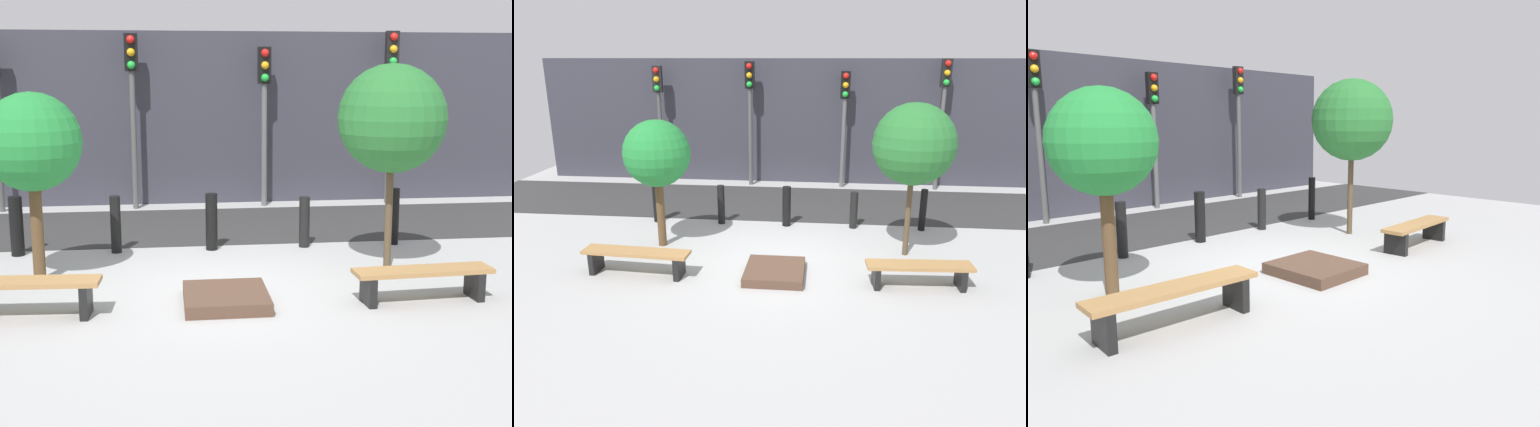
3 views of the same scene
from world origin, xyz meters
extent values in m
plane|color=#A2A2A2|center=(0.00, 0.00, 0.00)|extent=(18.00, 18.00, 0.00)
cube|color=#303030|center=(0.00, 4.32, 0.01)|extent=(18.00, 3.32, 0.01)
cube|color=#33333D|center=(0.00, 7.01, 1.90)|extent=(16.20, 0.50, 3.81)
cube|color=black|center=(-3.35, -0.62, 0.21)|extent=(0.12, 0.43, 0.41)
cube|color=black|center=(-1.73, -0.71, 0.21)|extent=(0.12, 0.43, 0.41)
cube|color=#9E7242|center=(-2.54, -0.66, 0.44)|extent=(2.01, 0.53, 0.06)
cube|color=black|center=(1.81, -0.71, 0.19)|extent=(0.12, 0.42, 0.38)
cube|color=black|center=(3.27, -0.62, 0.19)|extent=(0.12, 0.42, 0.38)
cube|color=#9E7242|center=(2.54, -0.66, 0.41)|extent=(1.84, 0.52, 0.06)
cube|color=#4E3729|center=(0.00, -0.46, 0.08)|extent=(1.08, 1.17, 0.16)
cylinder|color=#523A23|center=(-2.54, 0.84, 0.81)|extent=(0.17, 0.17, 1.61)
sphere|color=#227E35|center=(-2.54, 0.84, 1.99)|extent=(1.36, 1.36, 1.36)
cylinder|color=#4C3D29|center=(2.54, 0.84, 0.92)|extent=(0.11, 0.11, 1.83)
sphere|color=#276C2E|center=(2.54, 0.84, 2.27)|extent=(1.58, 1.58, 1.58)
cylinder|color=black|center=(-1.57, 2.41, 0.47)|extent=(0.17, 0.17, 0.94)
cylinder|color=black|center=(0.00, 2.41, 0.48)|extent=(0.20, 0.20, 0.95)
cylinder|color=black|center=(1.57, 2.41, 0.43)|extent=(0.18, 0.18, 0.86)
cylinder|color=black|center=(3.15, 2.41, 0.49)|extent=(0.16, 0.16, 0.98)
cylinder|color=#4D4D4D|center=(-1.41, 6.28, 1.86)|extent=(0.12, 0.12, 3.72)
cube|color=black|center=(-1.41, 6.28, 3.33)|extent=(0.28, 0.16, 0.78)
sphere|color=red|center=(-1.41, 6.17, 3.59)|extent=(0.17, 0.17, 0.17)
sphere|color=orange|center=(-1.41, 6.17, 3.33)|extent=(0.17, 0.17, 0.17)
sphere|color=green|center=(-1.41, 6.17, 3.07)|extent=(0.17, 0.17, 0.17)
cylinder|color=#5A5A5A|center=(1.41, 6.28, 1.73)|extent=(0.12, 0.12, 3.46)
cube|color=black|center=(1.41, 6.28, 3.07)|extent=(0.28, 0.16, 0.78)
sphere|color=red|center=(1.41, 6.17, 3.33)|extent=(0.17, 0.17, 0.17)
sphere|color=orange|center=(1.41, 6.17, 3.07)|extent=(0.17, 0.17, 0.17)
sphere|color=green|center=(1.41, 6.17, 2.81)|extent=(0.17, 0.17, 0.17)
cylinder|color=#505050|center=(4.23, 6.28, 1.90)|extent=(0.12, 0.12, 3.81)
cube|color=black|center=(4.23, 6.28, 3.42)|extent=(0.28, 0.16, 0.78)
sphere|color=red|center=(4.23, 6.17, 3.68)|extent=(0.17, 0.17, 0.17)
sphere|color=orange|center=(4.23, 6.17, 3.42)|extent=(0.17, 0.17, 0.17)
sphere|color=green|center=(4.23, 6.17, 3.16)|extent=(0.17, 0.17, 0.17)
camera|label=1|loc=(-0.70, -9.20, 2.93)|focal=50.00mm
camera|label=2|loc=(0.81, -8.86, 3.88)|focal=35.00mm
camera|label=3|loc=(-5.39, -5.18, 2.23)|focal=35.00mm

